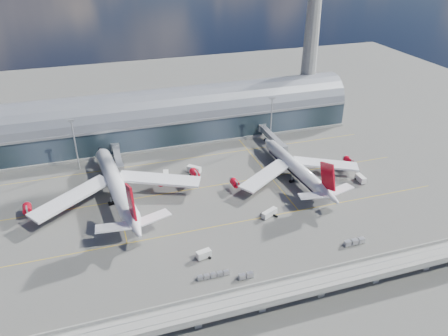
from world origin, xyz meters
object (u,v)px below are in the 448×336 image
object	(u,v)px
cargo_train_0	(246,276)
cargo_train_1	(213,275)
service_truck_2	(269,213)
service_truck_3	(361,179)
airliner_left	(117,187)
service_truck_5	(194,169)
airliner_right	(296,168)
service_truck_1	(204,254)
cargo_train_2	(354,242)
control_tower	(312,31)
floodlight_mast_right	(271,119)
service_truck_4	(166,175)
floodlight_mast_left	(75,144)

from	to	relation	value
cargo_train_0	cargo_train_1	xyz separation A→B (m)	(-10.19, 3.74, -0.18)
service_truck_2	service_truck_3	xyz separation A→B (m)	(50.82, 12.81, 0.12)
airliner_left	service_truck_5	size ratio (longest dim) A/B	12.00
service_truck_3	airliner_right	bearing A→B (deg)	158.77
service_truck_1	cargo_train_2	bearing A→B (deg)	-111.73
service_truck_3	cargo_train_0	world-z (taller)	service_truck_3
control_tower	cargo_train_0	bearing A→B (deg)	-124.40
airliner_right	service_truck_1	xyz separation A→B (m)	(-55.60, -40.83, -3.94)
floodlight_mast_right	airliner_left	world-z (taller)	floodlight_mast_right
airliner_right	service_truck_1	size ratio (longest dim) A/B	12.03
service_truck_2	service_truck_4	bearing A→B (deg)	11.59
service_truck_2	cargo_train_0	world-z (taller)	service_truck_2
service_truck_5	cargo_train_2	distance (m)	82.58
control_tower	service_truck_3	world-z (taller)	control_tower
airliner_left	cargo_train_1	xyz separation A→B (m)	(25.05, -57.57, -6.09)
service_truck_3	cargo_train_2	bearing A→B (deg)	-124.24
floodlight_mast_left	service_truck_4	world-z (taller)	floodlight_mast_left
cargo_train_0	service_truck_5	bearing A→B (deg)	0.58
airliner_left	service_truck_4	xyz separation A→B (m)	(23.16, 12.97, -5.30)
airliner_left	airliner_right	distance (m)	80.55
airliner_left	service_truck_2	world-z (taller)	airliner_left
cargo_train_1	control_tower	bearing A→B (deg)	-39.72
cargo_train_2	floodlight_mast_left	bearing A→B (deg)	45.57
airliner_left	floodlight_mast_left	bearing A→B (deg)	107.62
service_truck_5	cargo_train_1	world-z (taller)	service_truck_5
service_truck_3	cargo_train_2	distance (m)	48.06
service_truck_3	service_truck_4	size ratio (longest dim) A/B	1.10
cargo_train_2	service_truck_4	bearing A→B (deg)	38.40
cargo_train_1	cargo_train_0	bearing A→B (deg)	-111.55
service_truck_5	cargo_train_0	world-z (taller)	service_truck_5
floodlight_mast_left	cargo_train_1	size ratio (longest dim) A/B	2.30
service_truck_2	cargo_train_2	xyz separation A→B (m)	(22.71, -26.17, -0.41)
floodlight_mast_left	service_truck_1	size ratio (longest dim) A/B	4.68
control_tower	floodlight_mast_right	xyz separation A→B (m)	(-35.00, -28.00, -38.00)
service_truck_3	service_truck_2	bearing A→B (deg)	-164.31
floodlight_mast_right	service_truck_4	bearing A→B (deg)	-160.93
service_truck_4	cargo_train_1	distance (m)	70.57
service_truck_1	service_truck_2	distance (m)	36.10
control_tower	cargo_train_1	world-z (taller)	control_tower
cargo_train_0	airliner_right	bearing A→B (deg)	-37.49
airliner_right	cargo_train_2	world-z (taller)	airliner_right
floodlight_mast_left	airliner_left	xyz separation A→B (m)	(15.13, -34.30, -6.77)
control_tower	service_truck_1	world-z (taller)	control_tower
floodlight_mast_left	service_truck_1	bearing A→B (deg)	-63.96
floodlight_mast_left	cargo_train_1	bearing A→B (deg)	-66.38
floodlight_mast_right	service_truck_3	bearing A→B (deg)	-66.46
service_truck_2	cargo_train_1	bearing A→B (deg)	104.32
control_tower	service_truck_1	distance (m)	153.50
floodlight_mast_right	service_truck_1	xyz separation A→B (m)	(-60.18, -81.50, -12.13)
control_tower	airliner_left	world-z (taller)	control_tower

